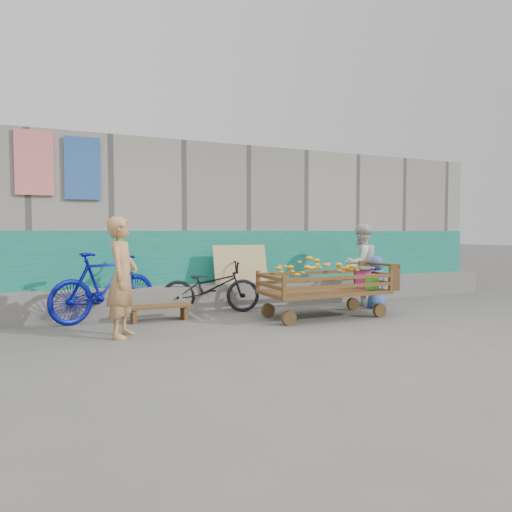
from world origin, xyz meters
name	(u,v)px	position (x,y,z in m)	size (l,w,h in m)	color
ground	(282,336)	(0.00, 0.00, 0.00)	(80.00, 80.00, 0.00)	#56544E
building_wall	(196,228)	(0.00, 4.05, 1.47)	(12.00, 3.50, 3.00)	gray
banana_cart	(322,279)	(1.19, 0.92, 0.63)	(2.17, 0.99, 0.93)	#57321A
bench	(159,309)	(-1.27, 1.68, 0.18)	(0.98, 0.29, 0.24)	#57321A
vendor_man	(122,277)	(-1.93, 0.78, 0.79)	(0.57, 0.38, 1.57)	#B3834D
woman	(361,264)	(2.57, 1.76, 0.77)	(0.75, 0.58, 1.53)	silver
child	(376,282)	(2.57, 1.32, 0.47)	(0.46, 0.30, 0.94)	#3F5EAA
bicycle_dark	(211,287)	(-0.31, 2.05, 0.44)	(0.58, 1.66, 0.87)	black
bicycle_blue	(105,286)	(-2.04, 2.05, 0.53)	(0.50, 1.78, 1.07)	#080F8A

